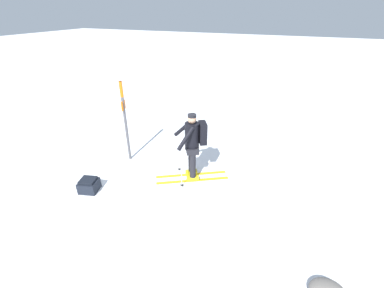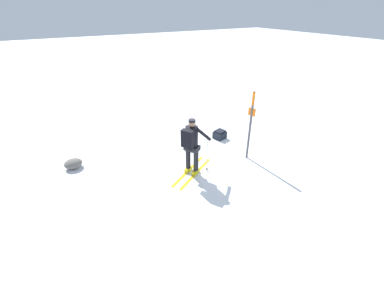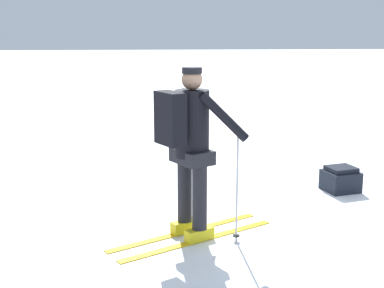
% 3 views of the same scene
% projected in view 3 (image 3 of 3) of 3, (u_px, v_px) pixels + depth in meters
% --- Properties ---
extents(ground_plane, '(80.00, 80.00, 0.00)m').
position_uv_depth(ground_plane, '(228.00, 213.00, 6.23)').
color(ground_plane, white).
extents(skier, '(1.77, 1.24, 1.75)m').
position_uv_depth(skier, '(190.00, 141.00, 5.30)').
color(skier, gold).
rests_on(skier, ground_plane).
extents(dropped_backpack, '(0.50, 0.49, 0.33)m').
position_uv_depth(dropped_backpack, '(341.00, 179.00, 7.03)').
color(dropped_backpack, black).
rests_on(dropped_backpack, ground_plane).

